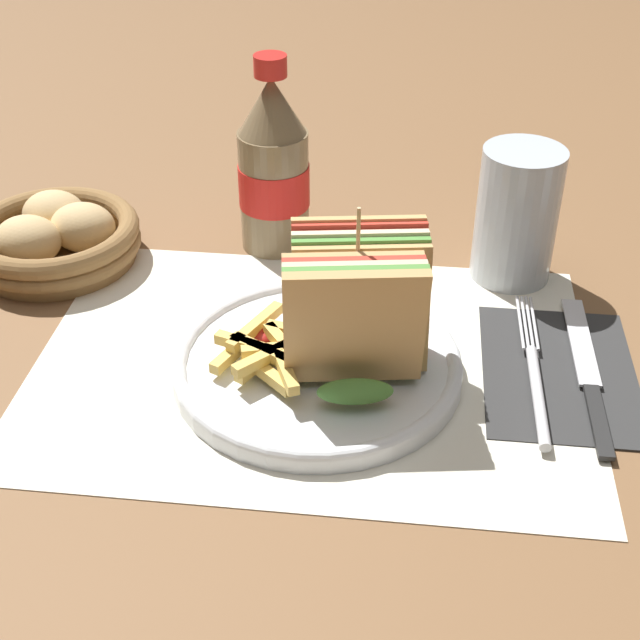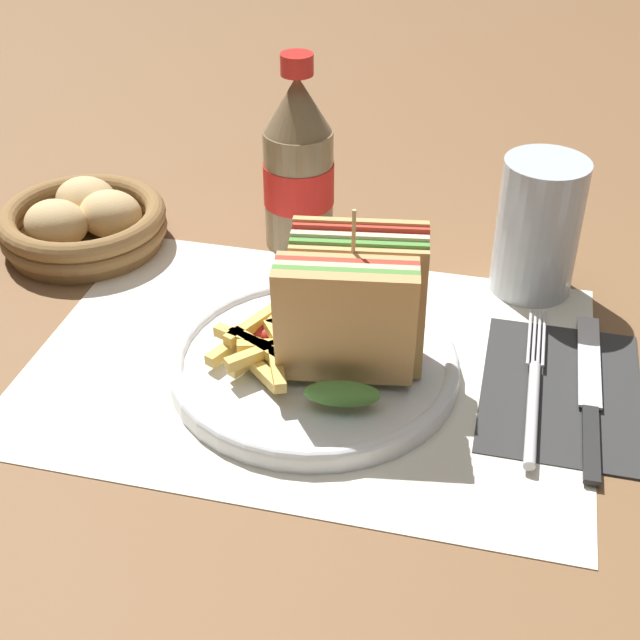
{
  "view_description": "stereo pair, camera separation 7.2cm",
  "coord_description": "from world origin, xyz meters",
  "px_view_note": "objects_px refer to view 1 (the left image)",
  "views": [
    {
      "loc": [
        0.08,
        -0.59,
        0.45
      ],
      "look_at": [
        0.01,
        -0.0,
        0.04
      ],
      "focal_mm": 50.0,
      "sensor_mm": 36.0,
      "label": 1
    },
    {
      "loc": [
        0.15,
        -0.58,
        0.45
      ],
      "look_at": [
        0.01,
        -0.0,
        0.04
      ],
      "focal_mm": 50.0,
      "sensor_mm": 36.0,
      "label": 2
    }
  ],
  "objects_px": {
    "coke_bottle_near": "(274,169)",
    "glass_near": "(517,215)",
    "club_sandwich": "(356,309)",
    "knife": "(588,372)",
    "fork": "(535,379)",
    "plate_main": "(317,364)",
    "bread_basket": "(55,237)"
  },
  "relations": [
    {
      "from": "coke_bottle_near",
      "to": "glass_near",
      "type": "distance_m",
      "value": 0.23
    },
    {
      "from": "club_sandwich",
      "to": "knife",
      "type": "height_order",
      "value": "club_sandwich"
    },
    {
      "from": "club_sandwich",
      "to": "coke_bottle_near",
      "type": "height_order",
      "value": "coke_bottle_near"
    },
    {
      "from": "fork",
      "to": "knife",
      "type": "bearing_deg",
      "value": 20.86
    },
    {
      "from": "plate_main",
      "to": "coke_bottle_near",
      "type": "relative_size",
      "value": 1.21
    },
    {
      "from": "plate_main",
      "to": "glass_near",
      "type": "height_order",
      "value": "glass_near"
    },
    {
      "from": "plate_main",
      "to": "bread_basket",
      "type": "relative_size",
      "value": 1.42
    },
    {
      "from": "fork",
      "to": "glass_near",
      "type": "distance_m",
      "value": 0.18
    },
    {
      "from": "coke_bottle_near",
      "to": "club_sandwich",
      "type": "bearing_deg",
      "value": -65.32
    },
    {
      "from": "club_sandwich",
      "to": "bread_basket",
      "type": "relative_size",
      "value": 0.84
    },
    {
      "from": "bread_basket",
      "to": "plate_main",
      "type": "bearing_deg",
      "value": -28.91
    },
    {
      "from": "club_sandwich",
      "to": "fork",
      "type": "distance_m",
      "value": 0.16
    },
    {
      "from": "fork",
      "to": "bread_basket",
      "type": "xyz_separation_m",
      "value": [
        -0.45,
        0.15,
        0.02
      ]
    },
    {
      "from": "fork",
      "to": "glass_near",
      "type": "relative_size",
      "value": 1.56
    },
    {
      "from": "glass_near",
      "to": "bread_basket",
      "type": "distance_m",
      "value": 0.44
    },
    {
      "from": "glass_near",
      "to": "club_sandwich",
      "type": "bearing_deg",
      "value": -126.75
    },
    {
      "from": "plate_main",
      "to": "bread_basket",
      "type": "height_order",
      "value": "bread_basket"
    },
    {
      "from": "coke_bottle_near",
      "to": "plate_main",
      "type": "bearing_deg",
      "value": -72.19
    },
    {
      "from": "plate_main",
      "to": "glass_near",
      "type": "relative_size",
      "value": 1.83
    },
    {
      "from": "coke_bottle_near",
      "to": "bread_basket",
      "type": "xyz_separation_m",
      "value": [
        -0.21,
        -0.06,
        -0.06
      ]
    },
    {
      "from": "plate_main",
      "to": "knife",
      "type": "relative_size",
      "value": 1.14
    },
    {
      "from": "club_sandwich",
      "to": "glass_near",
      "type": "relative_size",
      "value": 1.09
    },
    {
      "from": "knife",
      "to": "fork",
      "type": "bearing_deg",
      "value": -159.14
    },
    {
      "from": "knife",
      "to": "glass_near",
      "type": "height_order",
      "value": "glass_near"
    },
    {
      "from": "glass_near",
      "to": "fork",
      "type": "bearing_deg",
      "value": -86.48
    },
    {
      "from": "plate_main",
      "to": "club_sandwich",
      "type": "bearing_deg",
      "value": -9.12
    },
    {
      "from": "fork",
      "to": "knife",
      "type": "height_order",
      "value": "fork"
    },
    {
      "from": "knife",
      "to": "coke_bottle_near",
      "type": "xyz_separation_m",
      "value": [
        -0.28,
        0.19,
        0.08
      ]
    },
    {
      "from": "bread_basket",
      "to": "coke_bottle_near",
      "type": "bearing_deg",
      "value": 15.0
    },
    {
      "from": "club_sandwich",
      "to": "bread_basket",
      "type": "bearing_deg",
      "value": 152.86
    },
    {
      "from": "plate_main",
      "to": "bread_basket",
      "type": "xyz_separation_m",
      "value": [
        -0.27,
        0.15,
        0.02
      ]
    },
    {
      "from": "bread_basket",
      "to": "glass_near",
      "type": "bearing_deg",
      "value": 2.94
    }
  ]
}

